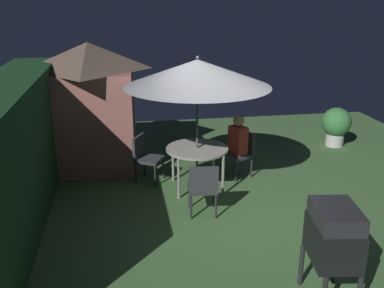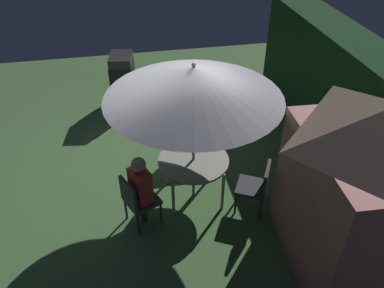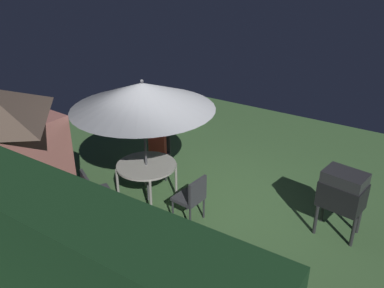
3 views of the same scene
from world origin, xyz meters
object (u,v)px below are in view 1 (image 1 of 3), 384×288
at_px(potted_plant_by_shed, 336,124).
at_px(chair_near_shed, 241,151).
at_px(bbq_grill, 334,236).
at_px(chair_far_side, 145,155).
at_px(patio_umbrella, 197,73).
at_px(chair_toward_hedge, 203,186).
at_px(person_in_red, 238,139).
at_px(patio_table, 197,151).
at_px(garden_shed, 91,104).

bearing_deg(potted_plant_by_shed, chair_near_shed, 117.44).
height_order(bbq_grill, potted_plant_by_shed, bbq_grill).
xyz_separation_m(chair_far_side, potted_plant_by_shed, (1.37, -4.61, 0.00)).
distance_m(patio_umbrella, chair_toward_hedge, 1.97).
height_order(chair_far_side, person_in_red, person_in_red).
bearing_deg(patio_table, potted_plant_by_shed, -63.20).
bearing_deg(garden_shed, bbq_grill, -149.99).
height_order(chair_far_side, potted_plant_by_shed, potted_plant_by_shed).
relative_size(chair_near_shed, chair_far_side, 1.00).
xyz_separation_m(patio_umbrella, bbq_grill, (-3.38, -0.97, -1.31)).
xyz_separation_m(patio_table, chair_near_shed, (0.44, -0.96, -0.20)).
height_order(bbq_grill, chair_far_side, bbq_grill).
bearing_deg(person_in_red, chair_toward_hedge, 146.94).
height_order(patio_umbrella, person_in_red, patio_umbrella).
bearing_deg(patio_table, chair_toward_hedge, 174.82).
height_order(patio_umbrella, chair_far_side, patio_umbrella).
height_order(patio_umbrella, potted_plant_by_shed, patio_umbrella).
distance_m(garden_shed, chair_far_side, 1.71).
bearing_deg(patio_umbrella, bbq_grill, -164.05).
height_order(chair_near_shed, chair_far_side, same).
bearing_deg(person_in_red, patio_umbrella, 114.91).
relative_size(chair_far_side, chair_toward_hedge, 1.00).
bearing_deg(bbq_grill, chair_toward_hedge, 25.01).
relative_size(chair_far_side, person_in_red, 0.71).
relative_size(chair_near_shed, person_in_red, 0.71).
relative_size(garden_shed, patio_umbrella, 0.99).
distance_m(patio_table, person_in_red, 0.97).
bearing_deg(bbq_grill, garden_shed, 30.01).
height_order(potted_plant_by_shed, person_in_red, person_in_red).
bearing_deg(potted_plant_by_shed, bbq_grill, 152.57).
bearing_deg(chair_near_shed, chair_toward_hedge, 145.55).
height_order(chair_near_shed, chair_toward_hedge, same).
relative_size(bbq_grill, chair_toward_hedge, 1.33).
bearing_deg(patio_table, chair_far_side, 61.97).
relative_size(patio_table, bbq_grill, 0.95).
xyz_separation_m(patio_table, person_in_red, (0.41, -0.88, 0.06)).
xyz_separation_m(patio_umbrella, chair_toward_hedge, (-1.10, 0.10, -1.63)).
bearing_deg(potted_plant_by_shed, patio_table, 116.80).
xyz_separation_m(bbq_grill, chair_toward_hedge, (2.28, 1.07, -0.33)).
distance_m(bbq_grill, chair_near_shed, 3.84).
bearing_deg(garden_shed, person_in_red, -113.65).
xyz_separation_m(garden_shed, potted_plant_by_shed, (0.22, -5.62, -0.78)).
distance_m(garden_shed, bbq_grill, 5.82).
height_order(garden_shed, potted_plant_by_shed, garden_shed).
height_order(patio_table, potted_plant_by_shed, potted_plant_by_shed).
distance_m(potted_plant_by_shed, person_in_red, 3.17).
bearing_deg(potted_plant_by_shed, patio_umbrella, 116.80).
relative_size(patio_table, potted_plant_by_shed, 1.23).
xyz_separation_m(chair_far_side, chair_toward_hedge, (-1.59, -0.83, 0.00)).
distance_m(chair_far_side, person_in_red, 1.83).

